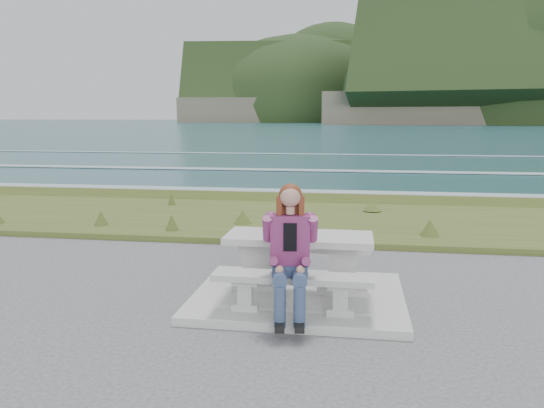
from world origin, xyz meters
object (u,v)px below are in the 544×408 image
object	(u,v)px
picnic_table	(299,248)
seated_woman	(290,270)
bench_landward	(292,283)
bench_seaward	(304,252)

from	to	relation	value
picnic_table	seated_woman	distance (m)	0.84
bench_landward	seated_woman	world-z (taller)	seated_woman
seated_woman	picnic_table	bearing A→B (deg)	82.46
picnic_table	bench_seaward	size ratio (longest dim) A/B	1.00
bench_landward	bench_seaward	world-z (taller)	same
bench_seaward	picnic_table	bearing A→B (deg)	-90.00
picnic_table	bench_seaward	bearing A→B (deg)	90.00
bench_landward	bench_seaward	size ratio (longest dim) A/B	1.00
bench_landward	seated_woman	bearing A→B (deg)	-94.19
bench_seaward	seated_woman	xyz separation A→B (m)	(-0.01, -1.54, 0.19)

